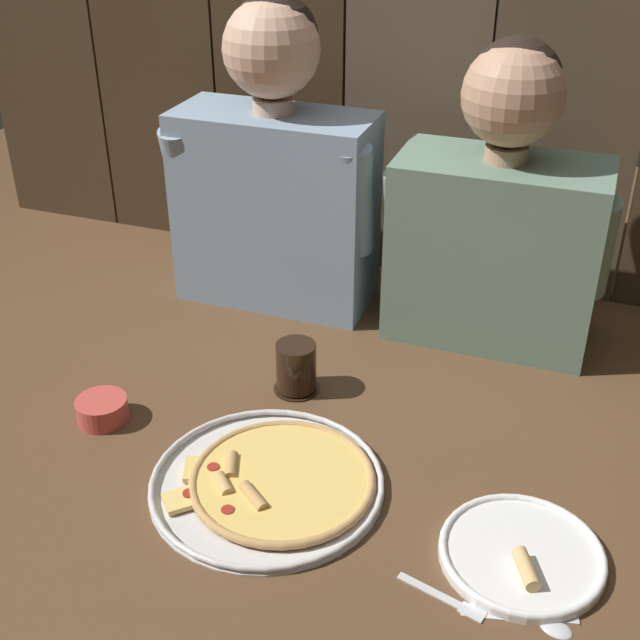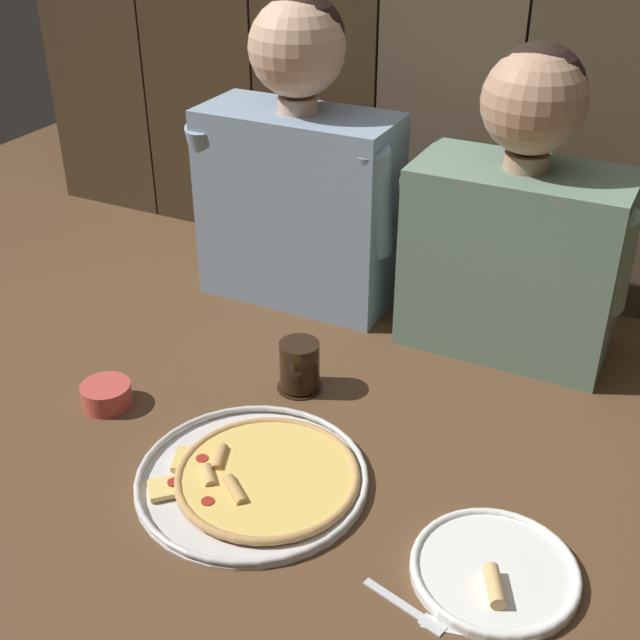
% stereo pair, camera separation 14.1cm
% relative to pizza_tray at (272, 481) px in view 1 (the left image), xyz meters
% --- Properties ---
extents(ground_plane, '(3.20, 3.20, 0.00)m').
position_rel_pizza_tray_xyz_m(ground_plane, '(0.00, 0.13, -0.01)').
color(ground_plane, brown).
extents(pizza_tray, '(0.37, 0.37, 0.03)m').
position_rel_pizza_tray_xyz_m(pizza_tray, '(0.00, 0.00, 0.00)').
color(pizza_tray, silver).
rests_on(pizza_tray, ground).
extents(dinner_plate, '(0.24, 0.24, 0.03)m').
position_rel_pizza_tray_xyz_m(dinner_plate, '(0.39, -0.02, -0.00)').
color(dinner_plate, white).
rests_on(dinner_plate, ground).
extents(drinking_glass, '(0.09, 0.09, 0.10)m').
position_rel_pizza_tray_xyz_m(drinking_glass, '(-0.06, 0.26, 0.04)').
color(drinking_glass, black).
rests_on(drinking_glass, ground).
extents(dipping_bowl, '(0.09, 0.09, 0.04)m').
position_rel_pizza_tray_xyz_m(dipping_bowl, '(-0.35, 0.06, 0.01)').
color(dipping_bowl, '#CC4C42').
rests_on(dipping_bowl, ground).
extents(table_fork, '(0.13, 0.05, 0.01)m').
position_rel_pizza_tray_xyz_m(table_fork, '(0.31, -0.13, -0.01)').
color(table_fork, silver).
rests_on(table_fork, ground).
extents(table_knife, '(0.15, 0.05, 0.01)m').
position_rel_pizza_tray_xyz_m(table_knife, '(0.40, -0.12, -0.01)').
color(table_knife, silver).
rests_on(table_knife, ground).
extents(table_spoon, '(0.14, 0.06, 0.01)m').
position_rel_pizza_tray_xyz_m(table_spoon, '(0.43, -0.12, -0.01)').
color(table_spoon, silver).
rests_on(table_spoon, ground).
extents(diner_left, '(0.45, 0.21, 0.64)m').
position_rel_pizza_tray_xyz_m(diner_left, '(-0.23, 0.59, 0.29)').
color(diner_left, '#849EB7').
rests_on(diner_left, ground).
extents(diner_right, '(0.44, 0.21, 0.59)m').
position_rel_pizza_tray_xyz_m(diner_right, '(0.23, 0.59, 0.26)').
color(diner_right, slate).
rests_on(diner_right, ground).
extents(wooden_backdrop_wall, '(2.19, 0.03, 1.13)m').
position_rel_pizza_tray_xyz_m(wooden_backdrop_wall, '(0.00, 0.82, 0.55)').
color(wooden_backdrop_wall, '#42301E').
rests_on(wooden_backdrop_wall, ground).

